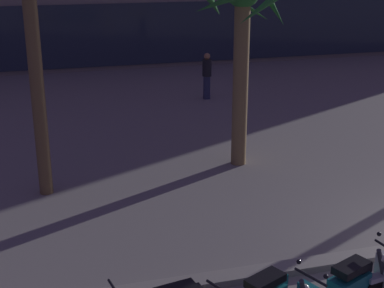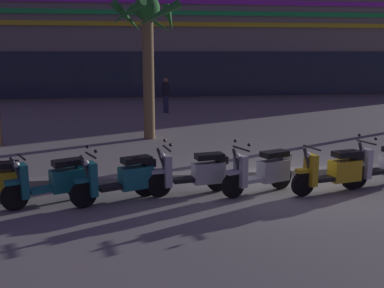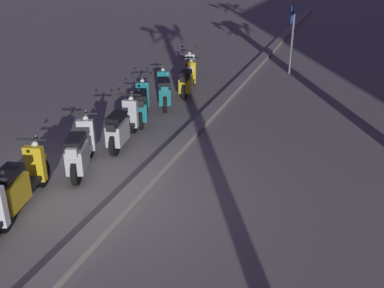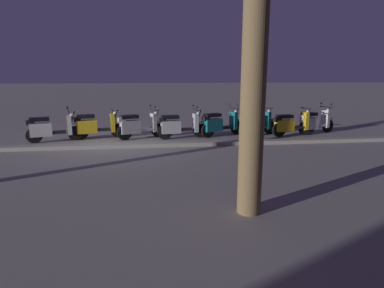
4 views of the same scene
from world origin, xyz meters
name	(u,v)px [view 1 (image 1 of 4)]	position (x,y,z in m)	size (l,w,h in m)	color
palm_tree_far_corner	(242,26)	(-2.82, 5.77, 3.55)	(2.38, 2.44, 4.82)	olive
pedestrian_window_shopping	(207,75)	(-1.62, 12.44, 0.91)	(0.34, 0.34, 1.71)	#2D3351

